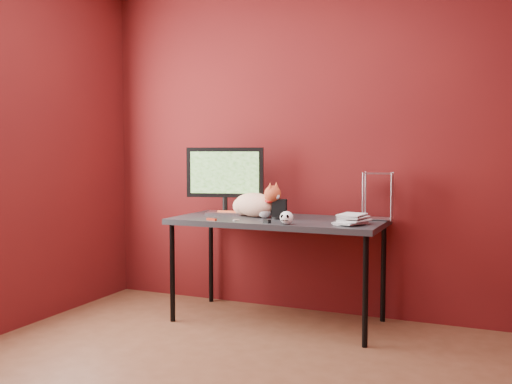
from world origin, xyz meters
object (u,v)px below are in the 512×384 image
at_px(cat, 255,204).
at_px(skull_mug, 287,218).
at_px(monitor, 225,177).
at_px(book_stack, 344,162).
at_px(speaker, 279,210).
at_px(desk, 278,225).

xyz_separation_m(cat, skull_mug, (0.37, -0.33, -0.05)).
height_order(monitor, book_stack, book_stack).
height_order(speaker, book_stack, book_stack).
relative_size(desk, monitor, 2.60).
distance_m(monitor, skull_mug, 0.79).
bearing_deg(desk, book_stack, -11.24).
distance_m(skull_mug, book_stack, 0.53).
distance_m(desk, book_stack, 0.69).
relative_size(cat, skull_mug, 6.12).
bearing_deg(desk, monitor, 168.45).
distance_m(cat, skull_mug, 0.49).
bearing_deg(cat, book_stack, 12.40).
relative_size(monitor, book_stack, 0.70).
bearing_deg(speaker, monitor, 153.91).
xyz_separation_m(desk, cat, (-0.20, 0.04, 0.14)).
xyz_separation_m(skull_mug, speaker, (-0.15, 0.28, 0.02)).
xyz_separation_m(monitor, speaker, (0.49, -0.11, -0.22)).
xyz_separation_m(desk, book_stack, (0.50, -0.10, 0.46)).
xyz_separation_m(monitor, book_stack, (0.97, -0.20, 0.13)).
height_order(desk, skull_mug, skull_mug).
xyz_separation_m(desk, monitor, (-0.47, 0.10, 0.33)).
height_order(skull_mug, speaker, speaker).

